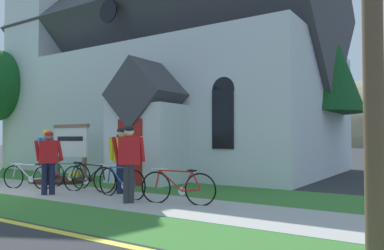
% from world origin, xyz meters
% --- Properties ---
extents(ground, '(140.00, 140.00, 0.00)m').
position_xyz_m(ground, '(0.00, 4.00, 0.00)').
color(ground, '#2B2B2D').
extents(sidewalk_slab, '(32.00, 2.19, 0.01)m').
position_xyz_m(sidewalk_slab, '(-0.44, 1.57, 0.01)').
color(sidewalk_slab, '#A8A59E').
rests_on(sidewalk_slab, ground).
extents(church_lawn, '(24.00, 2.68, 0.01)m').
position_xyz_m(church_lawn, '(-0.44, 4.01, 0.00)').
color(church_lawn, '#38722D').
rests_on(church_lawn, ground).
extents(church_building, '(15.15, 10.54, 14.11)m').
position_xyz_m(church_building, '(-0.89, 9.43, 4.89)').
color(church_building, silver).
rests_on(church_building, ground).
extents(church_sign, '(1.91, 0.22, 1.98)m').
position_xyz_m(church_sign, '(-0.47, 3.60, 1.32)').
color(church_sign, '#7F6047').
rests_on(church_sign, ground).
extents(flower_bed, '(2.09, 2.09, 0.34)m').
position_xyz_m(flower_bed, '(-0.45, 3.22, 0.09)').
color(flower_bed, '#382319').
rests_on(flower_bed, ground).
extents(bicycle_white, '(1.79, 0.27, 0.83)m').
position_xyz_m(bicycle_white, '(3.76, 1.73, 0.38)').
color(bicycle_white, black).
rests_on(bicycle_white, ground).
extents(bicycle_green, '(1.77, 0.46, 0.81)m').
position_xyz_m(bicycle_green, '(5.49, 1.73, 0.38)').
color(bicycle_green, black).
rests_on(bicycle_green, ground).
extents(bicycle_red, '(1.77, 0.23, 0.81)m').
position_xyz_m(bicycle_red, '(1.01, 2.30, 0.38)').
color(bicycle_red, black).
rests_on(bicycle_red, ground).
extents(bicycle_silver, '(1.65, 0.58, 0.77)m').
position_xyz_m(bicycle_silver, '(0.30, 1.45, 0.36)').
color(bicycle_silver, black).
rests_on(bicycle_silver, ground).
extents(bicycle_black, '(1.73, 0.39, 0.84)m').
position_xyz_m(bicycle_black, '(2.29, 1.98, 0.38)').
color(bicycle_black, black).
rests_on(bicycle_black, ground).
extents(cyclist_in_blue_jersey, '(0.52, 0.57, 1.67)m').
position_xyz_m(cyclist_in_blue_jersey, '(1.85, 1.00, 0.98)').
color(cyclist_in_blue_jersey, '#191E38').
rests_on(cyclist_in_blue_jersey, ground).
extents(cyclist_in_green_jersey, '(0.33, 0.68, 1.77)m').
position_xyz_m(cyclist_in_green_jersey, '(3.29, 2.21, 1.05)').
color(cyclist_in_green_jersey, '#191E38').
rests_on(cyclist_in_green_jersey, ground).
extents(cyclist_in_orange_jersey, '(0.35, 0.70, 1.75)m').
position_xyz_m(cyclist_in_orange_jersey, '(0.06, 2.21, 1.04)').
color(cyclist_in_orange_jersey, '#191E38').
rests_on(cyclist_in_orange_jersey, ground).
extents(cyclist_in_red_jersey, '(0.57, 0.57, 1.78)m').
position_xyz_m(cyclist_in_red_jersey, '(4.48, 1.21, 1.06)').
color(cyclist_in_red_jersey, '#2D2D33').
rests_on(cyclist_in_red_jersey, ground).
extents(cyclist_in_yellow_jersey, '(0.61, 0.40, 1.62)m').
position_xyz_m(cyclist_in_yellow_jersey, '(2.96, 2.54, 0.94)').
color(cyclist_in_yellow_jersey, black).
rests_on(cyclist_in_yellow_jersey, ground).
extents(roadside_conifer, '(4.27, 4.27, 8.78)m').
position_xyz_m(roadside_conifer, '(5.94, 10.67, 5.65)').
color(roadside_conifer, '#3D2D1E').
rests_on(roadside_conifer, ground).
extents(distant_hill, '(101.08, 46.11, 26.48)m').
position_xyz_m(distant_hill, '(-4.01, 80.78, 0.00)').
color(distant_hill, '#847A5B').
rests_on(distant_hill, ground).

